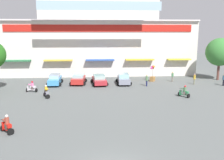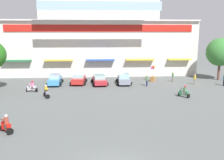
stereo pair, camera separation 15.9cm
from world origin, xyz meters
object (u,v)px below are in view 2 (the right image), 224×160
at_px(plaza_tree_1, 220,52).
at_px(scooter_rider_4, 32,87).
at_px(parked_car_3, 124,79).
at_px(balloon_vendor_cart, 153,75).
at_px(parked_car_1, 79,79).
at_px(scooter_rider_0, 184,92).
at_px(pedestrian_3, 147,80).
at_px(parked_car_0, 55,79).
at_px(pedestrian_0, 173,76).
at_px(pedestrian_4, 224,79).
at_px(scooter_rider_3, 46,92).
at_px(parked_car_2, 99,80).
at_px(pedestrian_1, 195,78).
at_px(scooter_rider_6, 6,125).

height_order(plaza_tree_1, scooter_rider_4, plaza_tree_1).
bearing_deg(parked_car_3, balloon_vendor_cart, 19.71).
distance_m(parked_car_1, scooter_rider_0, 15.71).
relative_size(scooter_rider_0, pedestrian_3, 0.88).
height_order(parked_car_3, balloon_vendor_cart, balloon_vendor_cart).
distance_m(scooter_rider_0, scooter_rider_4, 19.31).
height_order(parked_car_0, pedestrian_0, parked_car_0).
relative_size(scooter_rider_4, pedestrian_4, 0.85).
height_order(parked_car_3, scooter_rider_3, parked_car_3).
height_order(parked_car_2, parked_car_3, parked_car_3).
height_order(pedestrian_0, pedestrian_4, pedestrian_4).
relative_size(scooter_rider_0, scooter_rider_3, 0.96).
bearing_deg(scooter_rider_4, parked_car_0, 62.18).
distance_m(parked_car_0, pedestrian_4, 24.74).
distance_m(parked_car_0, pedestrian_1, 20.78).
relative_size(plaza_tree_1, parked_car_0, 1.55).
distance_m(plaza_tree_1, scooter_rider_3, 27.71).
height_order(scooter_rider_6, pedestrian_1, pedestrian_1).
bearing_deg(parked_car_0, parked_car_1, 4.96).
relative_size(scooter_rider_4, pedestrian_0, 0.95).
relative_size(plaza_tree_1, scooter_rider_0, 4.63).
bearing_deg(scooter_rider_6, pedestrian_1, 37.24).
xyz_separation_m(pedestrian_1, pedestrian_3, (-7.35, -0.68, 0.02)).
height_order(pedestrian_0, pedestrian_3, pedestrian_3).
relative_size(parked_car_3, pedestrian_1, 2.55).
bearing_deg(parked_car_1, pedestrian_1, -5.40).
height_order(parked_car_1, scooter_rider_0, parked_car_1).
bearing_deg(pedestrian_3, parked_car_3, 150.99).
height_order(parked_car_1, parked_car_2, parked_car_1).
relative_size(plaza_tree_1, pedestrian_1, 4.18).
bearing_deg(pedestrian_0, parked_car_3, -170.63).
relative_size(parked_car_0, parked_car_2, 0.95).
bearing_deg(parked_car_3, scooter_rider_6, -122.49).
xyz_separation_m(parked_car_1, parked_car_2, (3.09, -0.59, -0.03)).
bearing_deg(pedestrian_3, scooter_rider_4, -171.47).
distance_m(parked_car_1, parked_car_3, 6.78).
bearing_deg(balloon_vendor_cart, scooter_rider_6, -129.70).
bearing_deg(pedestrian_0, pedestrian_1, -42.69).
xyz_separation_m(pedestrian_0, pedestrian_4, (6.46, -3.60, 0.09)).
bearing_deg(pedestrian_4, parked_car_1, 172.30).
xyz_separation_m(scooter_rider_0, scooter_rider_4, (-18.91, 3.95, 0.01)).
xyz_separation_m(pedestrian_0, balloon_vendor_cart, (-3.10, 0.42, 0.09)).
bearing_deg(parked_car_1, balloon_vendor_cart, 5.75).
relative_size(pedestrian_4, balloon_vendor_cart, 0.67).
xyz_separation_m(parked_car_3, balloon_vendor_cart, (4.83, 1.73, 0.19)).
distance_m(scooter_rider_4, pedestrian_0, 21.17).
relative_size(scooter_rider_3, pedestrian_0, 0.98).
height_order(parked_car_2, scooter_rider_4, scooter_rider_4).
bearing_deg(scooter_rider_6, parked_car_0, 86.92).
distance_m(parked_car_0, scooter_rider_0, 18.57).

